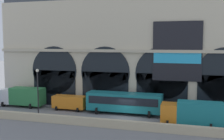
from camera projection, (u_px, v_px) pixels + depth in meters
name	position (u px, v px, depth m)	size (l,w,h in m)	color
ground_plane	(125.00, 119.00, 38.27)	(200.00, 200.00, 0.00)	slate
quay_parapet_wall	(117.00, 124.00, 34.14)	(90.00, 0.70, 1.02)	#BCAD8C
station_building	(136.00, 43.00, 44.10)	(45.75, 4.76, 21.32)	beige
box_truck_west	(23.00, 96.00, 45.63)	(7.50, 2.91, 3.12)	white
van_midwest	(70.00, 102.00, 43.34)	(5.20, 2.48, 2.20)	orange
bus_center	(124.00, 102.00, 40.78)	(11.00, 3.25, 3.10)	#19727A
box_truck_mideast	(192.00, 113.00, 34.84)	(7.50, 2.91, 3.12)	orange
street_lamp_quayside	(38.00, 87.00, 37.64)	(0.44, 0.44, 6.90)	black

